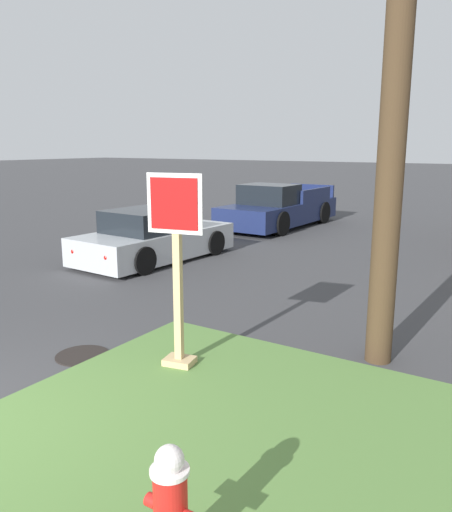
# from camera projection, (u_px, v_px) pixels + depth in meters

# --- Properties ---
(grass_corner_patch) EXTENTS (4.64, 4.86, 0.08)m
(grass_corner_patch) POSITION_uv_depth(u_px,v_px,m) (209.00, 444.00, 4.75)
(grass_corner_patch) COLOR #567F3D
(grass_corner_patch) RESTS_ON ground
(fire_hydrant) EXTENTS (0.38, 0.34, 0.85)m
(fire_hydrant) POSITION_uv_depth(u_px,v_px,m) (170.00, 510.00, 3.25)
(fire_hydrant) COLOR black
(fire_hydrant) RESTS_ON grass_corner_patch
(stop_sign) EXTENTS (0.69, 0.35, 2.35)m
(stop_sign) POSITION_uv_depth(u_px,v_px,m) (177.00, 276.00, 6.12)
(stop_sign) COLOR tan
(stop_sign) RESTS_ON grass_corner_patch
(manhole_cover) EXTENTS (0.70, 0.70, 0.02)m
(manhole_cover) POSITION_uv_depth(u_px,v_px,m) (82.00, 355.00, 6.82)
(manhole_cover) COLOR black
(manhole_cover) RESTS_ON ground
(parked_sedan_silver) EXTENTS (2.06, 4.17, 1.25)m
(parked_sedan_silver) POSITION_uv_depth(u_px,v_px,m) (154.00, 238.00, 12.42)
(parked_sedan_silver) COLOR #ADB2B7
(parked_sedan_silver) RESTS_ON ground
(pickup_truck_navy) EXTENTS (2.17, 5.27, 1.48)m
(pickup_truck_navy) POSITION_uv_depth(u_px,v_px,m) (278.00, 209.00, 17.41)
(pickup_truck_navy) COLOR #19234C
(pickup_truck_navy) RESTS_ON ground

